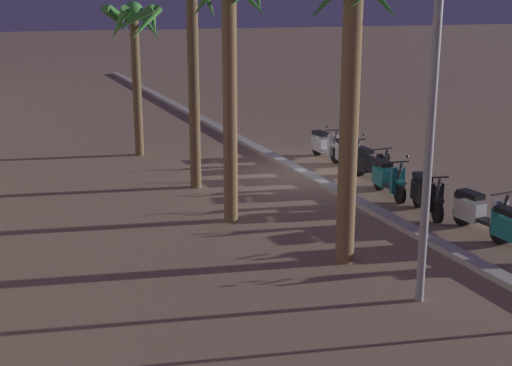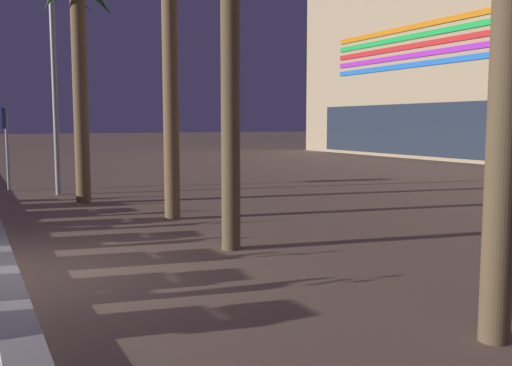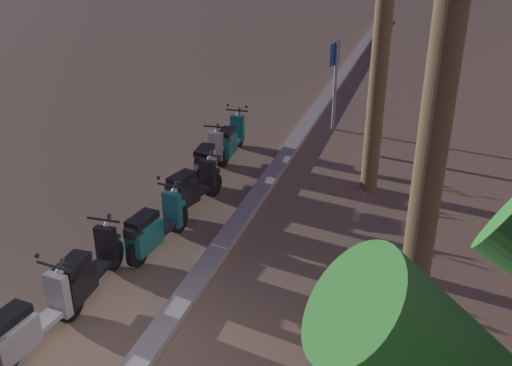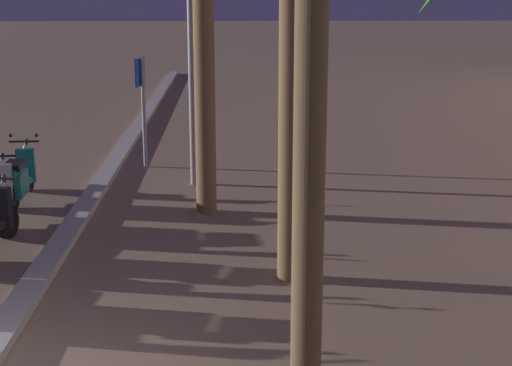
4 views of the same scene
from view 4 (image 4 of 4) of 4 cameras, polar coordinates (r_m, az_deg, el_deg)
name	(u,v)px [view 4 (image 4 of 4)]	position (r m, az deg, el deg)	size (l,w,h in m)	color
scooter_teal_last_in_row	(19,178)	(14.48, -17.54, 0.34)	(1.82, 0.56, 1.17)	black
crossing_sign	(143,99)	(16.64, -8.61, 6.29)	(0.59, 0.18, 2.40)	#939399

